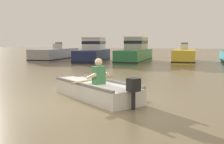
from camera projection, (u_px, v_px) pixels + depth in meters
The scene contains 6 objects.
ground_plane at pixel (83, 103), 7.07m from camera, with size 120.00×120.00×0.00m, color #7A6B4C.
rowboat_with_person at pixel (95, 89), 7.67m from camera, with size 3.29×2.78×1.19m.
moored_boat_grey at pixel (55, 55), 23.32m from camera, with size 2.12×6.01×1.62m.
moored_boat_navy at pixel (93, 52), 21.81m from camera, with size 2.48×5.60×2.04m.
moored_boat_green at pixel (135, 53), 21.23m from camera, with size 2.17×6.11×2.07m.
moored_boat_yellow at pixel (184, 56), 21.19m from camera, with size 1.79×5.67×1.59m.
Camera 1 is at (2.65, -6.45, 1.66)m, focal length 41.43 mm.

